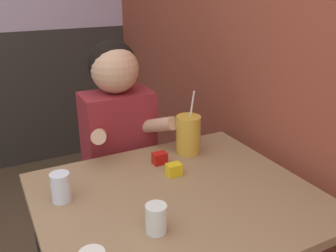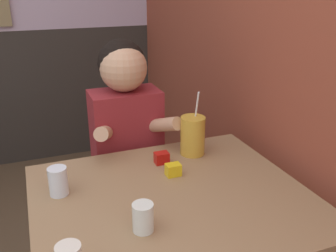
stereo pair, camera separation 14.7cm
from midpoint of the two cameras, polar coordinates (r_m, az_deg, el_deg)
brick_wall_right at (r=2.19m, az=10.17°, el=18.00°), size 0.08×4.49×2.70m
main_table at (r=1.44m, az=3.65°, el=-12.69°), size 1.01×0.88×0.73m
person_seated at (r=1.92m, az=-4.11°, el=-3.47°), size 0.42×0.42×1.21m
cocktail_pitcher at (r=1.70m, az=6.26°, el=-1.50°), size 0.11×0.11×0.30m
glass_near_pitcher at (r=1.43m, az=-13.57°, el=-8.26°), size 0.07×0.07×0.11m
glass_center at (r=1.21m, az=-0.26°, el=-13.86°), size 0.07×0.07×0.10m
condiment_ketchup at (r=1.62m, az=1.62°, el=-4.95°), size 0.06×0.04×0.05m
condiment_mustard at (r=1.53m, az=3.57°, el=-6.75°), size 0.06×0.04×0.05m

